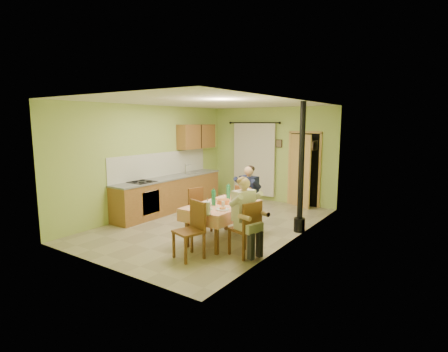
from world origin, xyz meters
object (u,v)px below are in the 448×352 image
Objects in this scene: chair_near at (190,242)px; man_far at (248,190)px; chair_far at (247,215)px; man_right at (245,207)px; dining_table at (222,222)px; chair_left at (200,218)px; chair_right at (245,240)px; stove_flue at (301,185)px.

chair_near is 0.72× the size of man_far.
chair_far is at bearing -90.00° from man_far.
chair_near is 2.19m from man_far.
man_far and man_right have the same top height.
dining_table is 1.15× the size of man_right.
chair_far is 0.59m from man_far.
chair_near is 1.06× the size of chair_left.
stove_flue reaches higher than chair_right.
man_far is at bearing -72.16° from chair_near.
dining_table is 1.16m from man_far.
chair_far is at bearing 90.81° from dining_table.
chair_right is 0.36× the size of stove_flue.
dining_table is 1.60× the size of chair_right.
chair_right is (0.78, -0.41, -0.09)m from dining_table.
chair_far is at bearing -72.11° from chair_near.
chair_left is at bearing 83.31° from man_right.
dining_table is 1.63× the size of chair_far.
chair_far is 0.35× the size of stove_flue.
stove_flue reaches higher than man_right.
man_far is (-0.01, 1.05, 0.50)m from dining_table.
stove_flue is at bearing 28.01° from chair_far.
chair_right is at bearing -98.36° from stove_flue.
man_far is 1.00× the size of man_right.
chair_right is 0.59m from man_right.
chair_far reaches higher than dining_table.
man_far is (-0.05, 2.11, 0.59)m from chair_near.
man_right reaches higher than chair_far.
chair_near is at bearing 149.10° from man_right.
man_far is at bearing 45.45° from chair_right.
man_right is at bearing -55.07° from man_far.
stove_flue is (0.29, 1.85, 0.15)m from man_right.
man_far is (0.74, 0.79, 0.59)m from chair_left.
man_far is (0.00, 0.01, 0.59)m from chair_far.
man_right is at bearing 90.00° from chair_right.
chair_far is at bearing 151.56° from chair_left.
chair_near is (0.04, -1.06, -0.09)m from dining_table.
chair_left is 0.68× the size of man_right.
dining_table is 1.04m from chair_far.
chair_left is (-1.54, 0.67, -0.00)m from chair_right.
chair_far is (-0.01, 1.03, -0.09)m from dining_table.
man_right is (0.73, 0.66, 0.59)m from chair_near.
chair_near is 1.14m from man_right.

